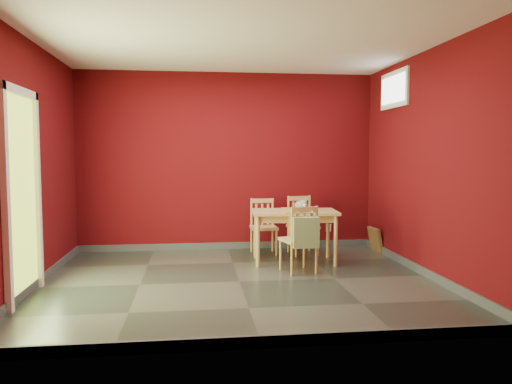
{
  "coord_description": "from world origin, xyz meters",
  "views": [
    {
      "loc": [
        -0.51,
        -5.63,
        1.48
      ],
      "look_at": [
        0.25,
        0.45,
        1.0
      ],
      "focal_mm": 35.0,
      "sensor_mm": 36.0,
      "label": 1
    }
  ],
  "objects": [
    {
      "name": "tote_bag",
      "position": [
        0.82,
        0.16,
        0.53
      ],
      "size": [
        0.31,
        0.19,
        0.44
      ],
      "color": "#7B955F",
      "rests_on": "chair_near"
    },
    {
      "name": "table_runner",
      "position": [
        0.84,
        0.82,
        0.66
      ],
      "size": [
        0.36,
        0.66,
        0.32
      ],
      "color": "#AC832C",
      "rests_on": "dining_table"
    },
    {
      "name": "chair_far_right",
      "position": [
        1.07,
        1.52,
        0.43
      ],
      "size": [
        0.45,
        0.45,
        0.84
      ],
      "color": "tan",
      "rests_on": "ground"
    },
    {
      "name": "outlet_plate",
      "position": [
        1.6,
        1.99,
        0.3
      ],
      "size": [
        0.08,
        0.02,
        0.12
      ],
      "primitive_type": "cube",
      "color": "silver",
      "rests_on": "room_shell"
    },
    {
      "name": "chair_near",
      "position": [
        0.79,
        0.36,
        0.43
      ],
      "size": [
        0.47,
        0.47,
        0.83
      ],
      "color": "tan",
      "rests_on": "ground"
    },
    {
      "name": "room_shell",
      "position": [
        0.0,
        0.0,
        0.05
      ],
      "size": [
        4.5,
        4.5,
        4.5
      ],
      "color": "#4E080C",
      "rests_on": "ground"
    },
    {
      "name": "dining_table",
      "position": [
        0.84,
        0.93,
        0.62
      ],
      "size": [
        1.18,
        0.75,
        0.71
      ],
      "color": "tan",
      "rests_on": "ground"
    },
    {
      "name": "chair_far_left",
      "position": [
        0.5,
        1.6,
        0.41
      ],
      "size": [
        0.38,
        0.38,
        0.8
      ],
      "color": "tan",
      "rests_on": "ground"
    },
    {
      "name": "window",
      "position": [
        2.23,
        1.0,
        2.35
      ],
      "size": [
        0.05,
        0.9,
        0.5
      ],
      "color": "white",
      "rests_on": "room_shell"
    },
    {
      "name": "doorway",
      "position": [
        -2.23,
        -0.4,
        1.12
      ],
      "size": [
        0.06,
        1.01,
        2.13
      ],
      "color": "#B7D838",
      "rests_on": "ground"
    },
    {
      "name": "picture_frame",
      "position": [
        2.19,
        1.49,
        0.18
      ],
      "size": [
        0.14,
        0.37,
        0.37
      ],
      "color": "brown",
      "rests_on": "ground"
    },
    {
      "name": "cat",
      "position": [
        0.93,
        0.95,
        0.8
      ],
      "size": [
        0.26,
        0.4,
        0.18
      ],
      "primitive_type": null,
      "rotation": [
        0.0,
        0.0,
        0.2
      ],
      "color": "slate",
      "rests_on": "table_runner"
    },
    {
      "name": "ground",
      "position": [
        0.0,
        0.0,
        0.0
      ],
      "size": [
        4.5,
        4.5,
        0.0
      ],
      "primitive_type": "plane",
      "color": "#2D342D",
      "rests_on": "ground"
    }
  ]
}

